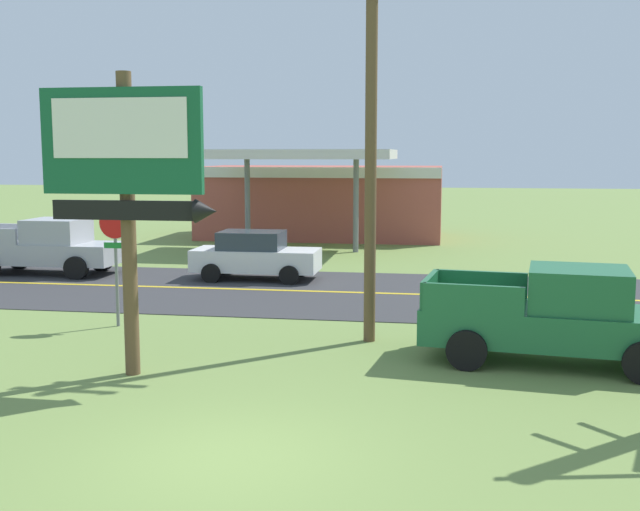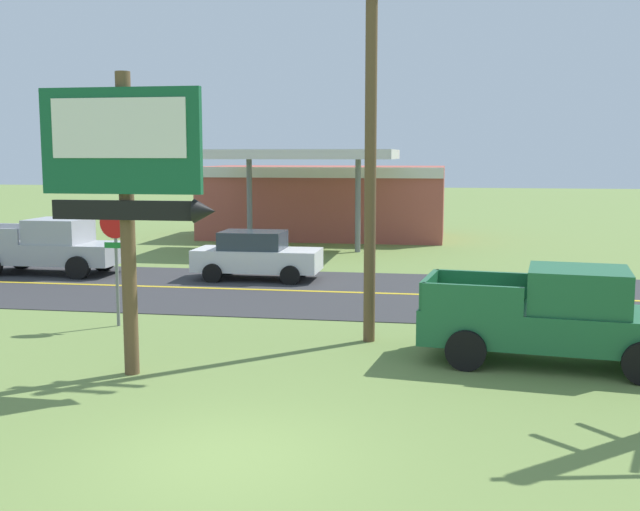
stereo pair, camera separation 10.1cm
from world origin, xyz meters
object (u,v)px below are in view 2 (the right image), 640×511
at_px(pickup_green_parked_on_lawn, 557,317).
at_px(pickup_silver_on_road, 49,247).
at_px(car_white_near_lane, 256,255).
at_px(stop_sign, 116,244).
at_px(motel_sign, 126,172).
at_px(gas_station, 324,199).
at_px(utility_pole, 371,127).

xyz_separation_m(pickup_green_parked_on_lawn, pickup_silver_on_road, (-16.02, 9.23, 0.00)).
bearing_deg(car_white_near_lane, stop_sign, -102.26).
bearing_deg(motel_sign, stop_sign, 117.57).
relative_size(motel_sign, car_white_near_lane, 1.36).
height_order(pickup_green_parked_on_lawn, car_white_near_lane, pickup_green_parked_on_lawn).
bearing_deg(gas_station, pickup_silver_on_road, -119.21).
height_order(motel_sign, utility_pole, utility_pole).
height_order(motel_sign, stop_sign, motel_sign).
relative_size(pickup_silver_on_road, car_white_near_lane, 1.24).
relative_size(stop_sign, utility_pole, 0.33).
relative_size(gas_station, pickup_silver_on_road, 2.31).
relative_size(pickup_green_parked_on_lawn, car_white_near_lane, 1.29).
height_order(motel_sign, pickup_silver_on_road, motel_sign).
relative_size(stop_sign, pickup_silver_on_road, 0.57).
height_order(stop_sign, utility_pole, utility_pole).
relative_size(motel_sign, gas_station, 0.47).
height_order(motel_sign, gas_station, motel_sign).
distance_m(utility_pole, car_white_near_lane, 10.00).
xyz_separation_m(motel_sign, car_white_near_lane, (-0.47, 11.44, -3.04)).
height_order(stop_sign, pickup_silver_on_road, stop_sign).
distance_m(motel_sign, stop_sign, 4.88).
bearing_deg(stop_sign, utility_pole, -4.67).
distance_m(motel_sign, pickup_green_parked_on_lawn, 8.84).
relative_size(gas_station, car_white_near_lane, 2.86).
distance_m(utility_pole, pickup_silver_on_road, 14.99).
height_order(pickup_silver_on_road, car_white_near_lane, pickup_silver_on_road).
xyz_separation_m(utility_pole, pickup_green_parked_on_lawn, (3.90, -1.29, -3.81)).
bearing_deg(pickup_silver_on_road, car_white_near_lane, 0.00).
height_order(stop_sign, car_white_near_lane, stop_sign).
bearing_deg(utility_pole, pickup_silver_on_road, 146.77).
bearing_deg(car_white_near_lane, motel_sign, -87.63).
distance_m(stop_sign, gas_station, 21.07).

